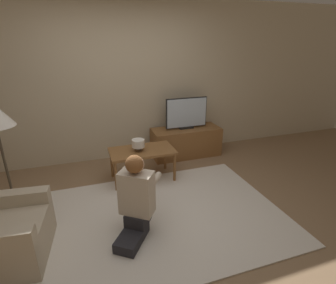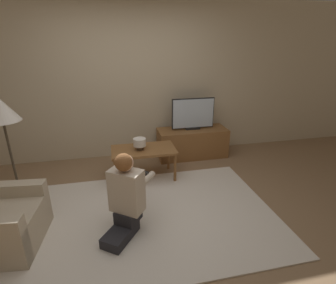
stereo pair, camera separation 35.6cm
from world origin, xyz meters
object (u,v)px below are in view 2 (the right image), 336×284
coffee_table (144,152)px  table_lamp (140,143)px  floor_lamp (1,114)px  tv (193,114)px  person_kneeling (126,195)px

coffee_table → table_lamp: bearing=-165.1°
coffee_table → floor_lamp: (-1.70, -0.12, 0.71)m
floor_lamp → table_lamp: size_ratio=7.41×
tv → floor_lamp: (-2.64, -0.75, 0.35)m
tv → coffee_table: tv is taller
coffee_table → floor_lamp: floor_lamp is taller
tv → floor_lamp: floor_lamp is taller
tv → table_lamp: (-1.00, -0.64, -0.21)m
coffee_table → person_kneeling: person_kneeling is taller
tv → coffee_table: 1.19m
coffee_table → table_lamp: size_ratio=5.15×
floor_lamp → coffee_table: bearing=4.2°
tv → person_kneeling: bearing=-125.7°
floor_lamp → table_lamp: bearing=3.8°
tv → floor_lamp: bearing=-164.2°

